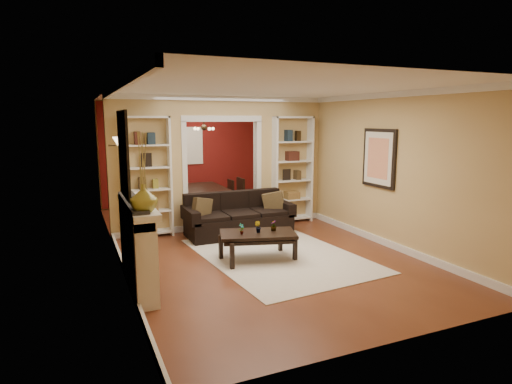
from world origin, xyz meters
name	(u,v)px	position (x,y,z in m)	size (l,w,h in m)	color
floor	(244,241)	(0.00, 0.00, 0.00)	(8.00, 8.00, 0.00)	brown
ceiling	(243,93)	(0.00, 0.00, 2.70)	(8.00, 8.00, 0.00)	white
wall_back	(188,153)	(0.00, 4.00, 1.35)	(8.00, 8.00, 0.00)	tan
wall_front	(397,213)	(0.00, -4.00, 1.35)	(8.00, 8.00, 0.00)	tan
wall_left	(113,175)	(-2.25, 0.00, 1.35)	(8.00, 8.00, 0.00)	tan
wall_right	(347,164)	(2.25, 0.00, 1.35)	(8.00, 8.00, 0.00)	tan
partition_wall	(222,163)	(0.00, 1.20, 1.35)	(4.50, 0.15, 2.70)	tan
red_back_panel	(188,154)	(0.00, 3.97, 1.32)	(4.44, 0.04, 2.64)	maroon
dining_window	(188,146)	(0.00, 3.93, 1.55)	(0.78, 0.03, 0.98)	#8CA5CC
area_rug	(278,255)	(0.22, -1.01, 0.01)	(2.28, 3.20, 0.01)	silver
sofa	(239,214)	(0.08, 0.45, 0.41)	(2.10, 0.91, 0.82)	black
pillow_left	(202,208)	(-0.67, 0.43, 0.60)	(0.40, 0.11, 0.40)	brown
pillow_right	(274,202)	(0.82, 0.43, 0.60)	(0.41, 0.12, 0.41)	brown
coffee_table	(258,246)	(-0.18, -1.07, 0.23)	(1.19, 0.65, 0.45)	black
plant_left	(242,229)	(-0.46, -1.07, 0.54)	(0.09, 0.06, 0.18)	#336626
plant_center	(258,227)	(-0.18, -1.07, 0.54)	(0.10, 0.08, 0.18)	#336626
plant_right	(274,226)	(0.10, -1.07, 0.54)	(0.10, 0.10, 0.17)	#336626
bookshelf_left	(147,178)	(-1.55, 1.03, 1.15)	(0.90, 0.30, 2.30)	white
bookshelf_right	(292,170)	(1.55, 1.03, 1.15)	(0.90, 0.30, 2.30)	white
fireplace	(139,246)	(-2.09, -1.50, 0.58)	(0.32, 1.70, 1.16)	white
vase	(144,198)	(-2.09, -2.10, 1.33)	(0.32, 0.32, 0.33)	olive
mirror	(123,154)	(-2.23, -1.50, 1.80)	(0.03, 0.95, 1.10)	silver
wall_sconce	(114,143)	(-2.15, 0.55, 1.83)	(0.18, 0.18, 0.22)	#FFE0A5
framed_art	(379,158)	(2.21, -1.00, 1.55)	(0.04, 0.85, 1.05)	black
dining_table	(205,201)	(0.03, 2.54, 0.32)	(1.01, 1.81, 0.64)	black
dining_chair_nw	(186,200)	(-0.52, 2.24, 0.43)	(0.42, 0.42, 0.86)	black
dining_chair_ne	(231,196)	(0.58, 2.24, 0.45)	(0.44, 0.44, 0.89)	black
dining_chair_sw	(179,195)	(-0.52, 2.84, 0.45)	(0.45, 0.45, 0.91)	black
dining_chair_se	(223,194)	(0.58, 2.84, 0.38)	(0.38, 0.38, 0.77)	black
chandelier	(201,129)	(0.00, 2.70, 2.02)	(0.50, 0.50, 0.30)	#302416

